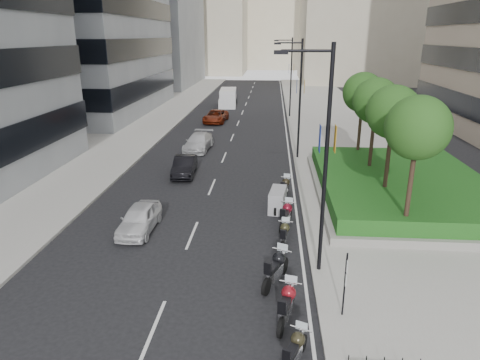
# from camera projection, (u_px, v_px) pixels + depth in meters

# --- Properties ---
(ground) EXTENTS (160.00, 160.00, 0.00)m
(ground) POSITION_uv_depth(u_px,v_px,m) (211.00, 281.00, 16.90)
(ground) COLOR black
(ground) RESTS_ON ground
(sidewalk_right) EXTENTS (10.00, 100.00, 0.15)m
(sidewalk_right) POSITION_uv_depth(u_px,v_px,m) (337.00, 128.00, 44.57)
(sidewalk_right) COLOR #9E9B93
(sidewalk_right) RESTS_ON ground
(sidewalk_left) EXTENTS (8.00, 100.00, 0.15)m
(sidewalk_left) POSITION_uv_depth(u_px,v_px,m) (140.00, 125.00, 46.07)
(sidewalk_left) COLOR #9E9B93
(sidewalk_left) RESTS_ON ground
(lane_edge) EXTENTS (0.12, 100.00, 0.01)m
(lane_edge) POSITION_uv_depth(u_px,v_px,m) (286.00, 128.00, 44.97)
(lane_edge) COLOR silver
(lane_edge) RESTS_ON ground
(lane_centre) EXTENTS (0.12, 100.00, 0.01)m
(lane_centre) POSITION_uv_depth(u_px,v_px,m) (237.00, 127.00, 45.34)
(lane_centre) COLOR silver
(lane_centre) RESTS_ON ground
(building_grey_far) EXTENTS (22.00, 26.00, 30.00)m
(building_grey_far) POSITION_uv_depth(u_px,v_px,m) (134.00, 3.00, 79.91)
(building_grey_far) COLOR gray
(building_grey_far) RESTS_ON ground
(building_cream_left) EXTENTS (26.00, 24.00, 34.00)m
(building_cream_left) POSITION_uv_depth(u_px,v_px,m) (194.00, 3.00, 107.17)
(building_cream_left) COLOR #B7AD93
(building_cream_left) RESTS_ON ground
(building_cream_centre) EXTENTS (30.00, 24.00, 38.00)m
(building_cream_centre) POSITION_uv_depth(u_px,v_px,m) (274.00, 0.00, 123.98)
(building_cream_centre) COLOR #B7AD93
(building_cream_centre) RESTS_ON ground
(planter) EXTENTS (10.00, 14.00, 0.40)m
(planter) POSITION_uv_depth(u_px,v_px,m) (400.00, 192.00, 25.52)
(planter) COLOR gray
(planter) RESTS_ON sidewalk_right
(hedge) EXTENTS (9.40, 13.40, 0.80)m
(hedge) POSITION_uv_depth(u_px,v_px,m) (402.00, 182.00, 25.33)
(hedge) COLOR #164914
(hedge) RESTS_ON planter
(tree_0) EXTENTS (2.80, 2.80, 6.30)m
(tree_0) POSITION_uv_depth(u_px,v_px,m) (418.00, 128.00, 18.33)
(tree_0) COLOR #332319
(tree_0) RESTS_ON planter
(tree_1) EXTENTS (2.80, 2.80, 6.30)m
(tree_1) POSITION_uv_depth(u_px,v_px,m) (393.00, 112.00, 22.11)
(tree_1) COLOR #332319
(tree_1) RESTS_ON planter
(tree_2) EXTENTS (2.80, 2.80, 6.30)m
(tree_2) POSITION_uv_depth(u_px,v_px,m) (376.00, 101.00, 25.89)
(tree_2) COLOR #332319
(tree_2) RESTS_ON planter
(tree_3) EXTENTS (2.80, 2.80, 6.30)m
(tree_3) POSITION_uv_depth(u_px,v_px,m) (363.00, 93.00, 29.66)
(tree_3) COLOR #332319
(tree_3) RESTS_ON planter
(lamp_post_0) EXTENTS (2.34, 0.45, 9.00)m
(lamp_post_0) POSITION_uv_depth(u_px,v_px,m) (322.00, 153.00, 15.93)
(lamp_post_0) COLOR black
(lamp_post_0) RESTS_ON ground
(lamp_post_1) EXTENTS (2.34, 0.45, 9.00)m
(lamp_post_1) POSITION_uv_depth(u_px,v_px,m) (298.00, 94.00, 31.98)
(lamp_post_1) COLOR black
(lamp_post_1) RESTS_ON ground
(lamp_post_2) EXTENTS (2.34, 0.45, 9.00)m
(lamp_post_2) POSITION_uv_depth(u_px,v_px,m) (290.00, 73.00, 48.98)
(lamp_post_2) COLOR black
(lamp_post_2) RESTS_ON ground
(parking_sign) EXTENTS (0.06, 0.32, 2.50)m
(parking_sign) POSITION_uv_depth(u_px,v_px,m) (345.00, 281.00, 14.20)
(parking_sign) COLOR black
(parking_sign) RESTS_ON ground
(motorcycle_0) EXTENTS (0.96, 1.90, 1.01)m
(motorcycle_0) POSITION_uv_depth(u_px,v_px,m) (295.00, 351.00, 12.39)
(motorcycle_0) COLOR black
(motorcycle_0) RESTS_ON ground
(motorcycle_1) EXTENTS (0.87, 2.32, 1.17)m
(motorcycle_1) POSITION_uv_depth(u_px,v_px,m) (287.00, 304.00, 14.39)
(motorcycle_1) COLOR black
(motorcycle_1) RESTS_ON ground
(motorcycle_2) EXTENTS (1.15, 2.28, 1.21)m
(motorcycle_2) POSITION_uv_depth(u_px,v_px,m) (276.00, 268.00, 16.57)
(motorcycle_2) COLOR black
(motorcycle_2) RESTS_ON ground
(motorcycle_3) EXTENTS (0.68, 2.05, 1.02)m
(motorcycle_3) POSITION_uv_depth(u_px,v_px,m) (284.00, 235.00, 19.58)
(motorcycle_3) COLOR black
(motorcycle_3) RESTS_ON ground
(motorcycle_4) EXTENTS (0.87, 2.26, 1.15)m
(motorcycle_4) POSITION_uv_depth(u_px,v_px,m) (286.00, 215.00, 21.55)
(motorcycle_4) COLOR black
(motorcycle_4) RESTS_ON ground
(motorcycle_5) EXTENTS (1.05, 2.08, 1.20)m
(motorcycle_5) POSITION_uv_depth(u_px,v_px,m) (278.00, 200.00, 23.55)
(motorcycle_5) COLOR black
(motorcycle_5) RESTS_ON ground
(motorcycle_6) EXTENTS (0.77, 2.17, 1.09)m
(motorcycle_6) POSITION_uv_depth(u_px,v_px,m) (285.00, 188.00, 25.53)
(motorcycle_6) COLOR black
(motorcycle_6) RESTS_ON ground
(car_a) EXTENTS (1.58, 3.83, 1.30)m
(car_a) POSITION_uv_depth(u_px,v_px,m) (139.00, 218.00, 21.06)
(car_a) COLOR silver
(car_a) RESTS_ON ground
(car_b) EXTENTS (1.63, 4.05, 1.31)m
(car_b) POSITION_uv_depth(u_px,v_px,m) (184.00, 166.00, 29.48)
(car_b) COLOR black
(car_b) RESTS_ON ground
(car_c) EXTENTS (2.23, 4.84, 1.37)m
(car_c) POSITION_uv_depth(u_px,v_px,m) (199.00, 142.00, 35.96)
(car_c) COLOR silver
(car_c) RESTS_ON ground
(car_d) EXTENTS (2.59, 5.02, 1.35)m
(car_d) POSITION_uv_depth(u_px,v_px,m) (216.00, 116.00, 47.53)
(car_d) COLOR maroon
(car_d) RESTS_ON ground
(delivery_van) EXTENTS (2.43, 5.62, 2.31)m
(delivery_van) POSITION_uv_depth(u_px,v_px,m) (228.00, 99.00, 57.96)
(delivery_van) COLOR white
(delivery_van) RESTS_ON ground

